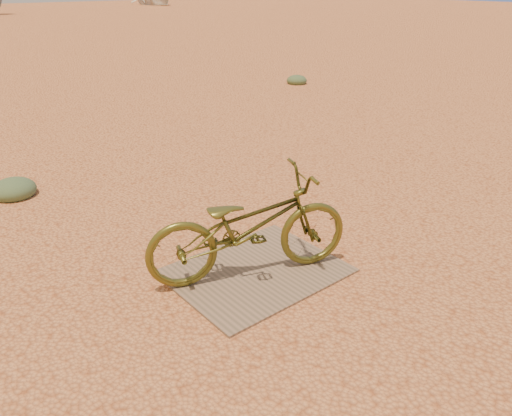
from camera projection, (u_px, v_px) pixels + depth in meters
ground at (297, 277)px, 4.48m from camera, size 120.00×120.00×0.00m
plywood_board at (256, 271)px, 4.54m from camera, size 1.48×1.18×0.02m
bicycle at (249, 226)px, 4.29m from camera, size 1.91×1.23×0.95m
kale_a at (15, 196)px, 6.15m from camera, size 0.52×0.52×0.29m
kale_b at (297, 84)px, 12.73m from camera, size 0.51×0.51×0.28m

